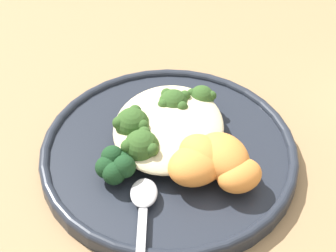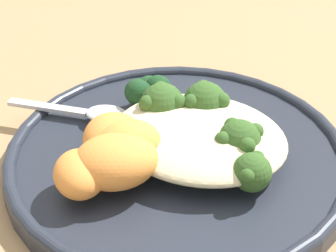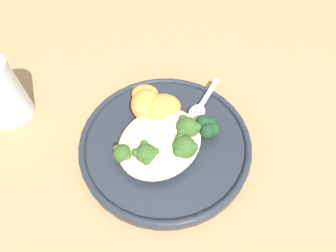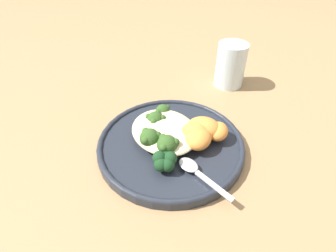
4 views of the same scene
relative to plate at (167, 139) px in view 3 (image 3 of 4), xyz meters
name	(u,v)px [view 3 (image 3 of 4)]	position (x,y,z in m)	size (l,w,h in m)	color
ground_plane	(162,142)	(0.00, 0.01, -0.01)	(4.00, 4.00, 0.00)	#9E7A51
plate	(167,139)	(0.00, 0.00, 0.00)	(0.30, 0.30, 0.02)	#232833
quinoa_mound	(160,141)	(-0.02, 0.00, 0.02)	(0.15, 0.13, 0.03)	beige
broccoli_stalk_0	(135,144)	(-0.05, 0.03, 0.02)	(0.12, 0.04, 0.03)	#8EB25B
broccoli_stalk_1	(148,151)	(-0.05, 0.00, 0.03)	(0.10, 0.06, 0.04)	#8EB25B
broccoli_stalk_2	(179,143)	(-0.01, -0.03, 0.03)	(0.06, 0.11, 0.04)	#8EB25B
broccoli_stalk_3	(183,128)	(0.02, -0.02, 0.03)	(0.05, 0.09, 0.04)	#8EB25B
sweet_potato_chunk_0	(145,94)	(0.04, 0.08, 0.03)	(0.05, 0.04, 0.03)	orange
sweet_potato_chunk_1	(163,106)	(0.04, 0.04, 0.03)	(0.07, 0.05, 0.04)	orange
sweet_potato_chunk_2	(146,104)	(0.02, 0.06, 0.03)	(0.07, 0.05, 0.04)	orange
sweet_potato_chunk_3	(156,109)	(0.02, 0.04, 0.03)	(0.06, 0.05, 0.04)	orange
kale_tuft	(206,127)	(0.05, -0.05, 0.03)	(0.04, 0.05, 0.03)	#193D1E
spoon	(200,108)	(0.09, -0.01, 0.01)	(0.12, 0.04, 0.01)	silver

